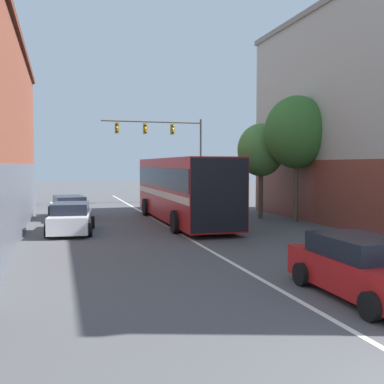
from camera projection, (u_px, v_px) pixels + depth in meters
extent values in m
cube|color=silver|center=(170.00, 228.00, 21.10)|extent=(0.14, 46.00, 0.01)
cube|color=#4C515B|center=(21.00, 199.00, 19.20)|extent=(0.24, 21.43, 2.99)
cube|color=brown|center=(374.00, 198.00, 18.58)|extent=(0.24, 22.65, 3.20)
cube|color=maroon|center=(182.00, 188.00, 23.07)|extent=(2.51, 11.41, 3.06)
cube|color=black|center=(182.00, 177.00, 23.04)|extent=(2.55, 11.18, 0.98)
cube|color=beige|center=(182.00, 193.00, 23.09)|extent=(2.54, 11.29, 0.31)
cube|color=black|center=(220.00, 195.00, 17.63)|extent=(2.41, 0.07, 2.94)
cylinder|color=black|center=(146.00, 207.00, 26.18)|extent=(0.30, 1.00, 1.00)
cylinder|color=black|center=(187.00, 206.00, 26.89)|extent=(0.30, 1.00, 1.00)
cylinder|color=black|center=(176.00, 222.00, 19.41)|extent=(0.30, 1.00, 1.00)
cylinder|color=black|center=(230.00, 220.00, 20.12)|extent=(0.30, 1.00, 1.00)
cube|color=red|center=(365.00, 275.00, 9.95)|extent=(1.69, 4.22, 0.73)
cube|color=black|center=(359.00, 246.00, 10.16)|extent=(1.53, 2.21, 0.46)
cylinder|color=black|center=(302.00, 274.00, 10.99)|extent=(0.23, 0.57, 0.57)
cylinder|color=black|center=(361.00, 270.00, 11.44)|extent=(0.23, 0.57, 0.57)
cylinder|color=black|center=(371.00, 306.00, 8.49)|extent=(0.23, 0.57, 0.57)
cube|color=silver|center=(71.00, 221.00, 19.54)|extent=(2.04, 4.19, 0.71)
cube|color=black|center=(71.00, 208.00, 19.31)|extent=(1.70, 2.25, 0.46)
cylinder|color=black|center=(55.00, 223.00, 20.64)|extent=(0.28, 0.59, 0.57)
cylinder|color=black|center=(92.00, 222.00, 20.93)|extent=(0.28, 0.59, 0.57)
cylinder|color=black|center=(47.00, 231.00, 18.18)|extent=(0.28, 0.59, 0.57)
cylinder|color=black|center=(89.00, 230.00, 18.47)|extent=(0.28, 0.59, 0.57)
cube|color=silver|center=(69.00, 210.00, 24.89)|extent=(2.13, 4.83, 0.57)
cube|color=black|center=(69.00, 201.00, 24.65)|extent=(1.76, 2.58, 0.52)
cylinder|color=black|center=(50.00, 211.00, 25.91)|extent=(0.28, 0.61, 0.58)
cylinder|color=black|center=(80.00, 210.00, 26.57)|extent=(0.28, 0.61, 0.58)
cylinder|color=black|center=(56.00, 216.00, 23.24)|extent=(0.28, 0.61, 0.58)
cylinder|color=black|center=(89.00, 215.00, 23.90)|extent=(0.28, 0.61, 0.58)
cylinder|color=#514C47|center=(201.00, 161.00, 34.96)|extent=(0.18, 0.18, 6.49)
cylinder|color=#514C47|center=(153.00, 122.00, 33.69)|extent=(7.64, 0.12, 0.12)
cube|color=#9E8419|center=(172.00, 129.00, 34.16)|extent=(0.28, 0.24, 0.80)
sphere|color=black|center=(173.00, 126.00, 34.00)|extent=(0.18, 0.18, 0.18)
sphere|color=orange|center=(173.00, 129.00, 34.01)|extent=(0.18, 0.18, 0.18)
sphere|color=black|center=(173.00, 132.00, 34.03)|extent=(0.18, 0.18, 0.18)
cube|color=#9E8419|center=(145.00, 129.00, 33.56)|extent=(0.28, 0.24, 0.80)
sphere|color=black|center=(145.00, 125.00, 33.40)|extent=(0.18, 0.18, 0.18)
sphere|color=orange|center=(145.00, 128.00, 33.41)|extent=(0.18, 0.18, 0.18)
sphere|color=black|center=(145.00, 132.00, 33.43)|extent=(0.18, 0.18, 0.18)
cube|color=#9E8419|center=(117.00, 128.00, 32.96)|extent=(0.28, 0.24, 0.80)
sphere|color=black|center=(117.00, 124.00, 32.80)|extent=(0.18, 0.18, 0.18)
sphere|color=orange|center=(117.00, 128.00, 32.82)|extent=(0.18, 0.18, 0.18)
sphere|color=black|center=(117.00, 131.00, 32.83)|extent=(0.18, 0.18, 0.18)
cylinder|color=brown|center=(261.00, 194.00, 24.82)|extent=(0.25, 0.25, 2.65)
ellipsoid|color=#4C843D|center=(261.00, 150.00, 24.67)|extent=(2.64, 2.38, 2.91)
cylinder|color=brown|center=(296.00, 191.00, 23.45)|extent=(0.23, 0.23, 3.20)
ellipsoid|color=#38702D|center=(297.00, 132.00, 23.26)|extent=(3.42, 3.07, 3.76)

